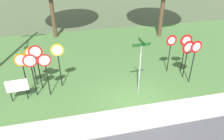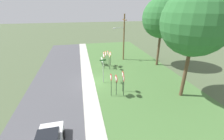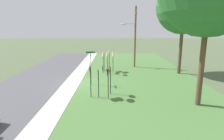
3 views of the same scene
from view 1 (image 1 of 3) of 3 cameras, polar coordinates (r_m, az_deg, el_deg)
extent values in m
plane|color=#4C5B3D|center=(11.16, 6.71, -9.74)|extent=(160.00, 160.00, 0.00)
cube|color=#BCB7AD|center=(10.58, 8.16, -12.29)|extent=(44.00, 1.60, 0.06)
cube|color=#477038|center=(16.01, -0.24, 3.80)|extent=(44.00, 12.00, 0.04)
cylinder|color=black|center=(11.91, -20.17, -2.04)|extent=(0.06, 0.06, 2.20)
cylinder|color=red|center=(11.39, -21.09, 2.32)|extent=(0.71, 0.07, 0.71)
cylinder|color=white|center=(11.37, -21.10, 2.28)|extent=(0.55, 0.04, 0.55)
cylinder|color=black|center=(12.29, -13.79, 0.50)|extent=(0.06, 0.06, 2.36)
cylinder|color=gold|center=(11.75, -14.45, 5.19)|extent=(0.71, 0.04, 0.71)
cylinder|color=white|center=(11.74, -14.45, 5.15)|extent=(0.55, 0.02, 0.55)
cylinder|color=black|center=(12.35, -22.16, -1.53)|extent=(0.06, 0.06, 2.10)
cylinder|color=orange|center=(11.86, -23.09, 2.48)|extent=(0.71, 0.13, 0.72)
cylinder|color=white|center=(11.85, -23.10, 2.44)|extent=(0.55, 0.09, 0.56)
cylinder|color=black|center=(12.36, -18.88, -0.07)|extent=(0.06, 0.06, 2.39)
cylinder|color=red|center=(11.82, -19.80, 4.62)|extent=(0.72, 0.05, 0.72)
cylinder|color=white|center=(11.81, -19.80, 4.58)|extent=(0.56, 0.03, 0.56)
cylinder|color=black|center=(12.86, -20.08, 0.33)|extent=(0.06, 0.06, 2.15)
cylinder|color=orange|center=(12.38, -20.91, 4.37)|extent=(0.65, 0.15, 0.66)
cylinder|color=white|center=(12.36, -20.92, 4.34)|extent=(0.50, 0.11, 0.51)
cylinder|color=black|center=(11.74, -16.83, -1.94)|extent=(0.06, 0.06, 2.19)
cylinder|color=red|center=(11.20, -17.61, 2.49)|extent=(0.68, 0.16, 0.69)
cylinder|color=white|center=(11.19, -17.61, 2.45)|extent=(0.53, 0.11, 0.53)
cylinder|color=black|center=(13.57, 19.01, 2.03)|extent=(0.06, 0.06, 2.11)
cone|color=red|center=(13.14, 19.79, 5.69)|extent=(0.83, 0.09, 0.83)
cone|color=white|center=(13.12, 19.84, 5.65)|extent=(0.56, 0.05, 0.56)
cylinder|color=black|center=(13.94, 14.99, 3.71)|extent=(0.06, 0.06, 2.23)
cone|color=red|center=(13.50, 15.65, 7.60)|extent=(0.69, 0.05, 0.69)
cone|color=white|center=(13.48, 15.69, 7.57)|extent=(0.47, 0.03, 0.47)
cylinder|color=black|center=(14.24, 18.50, 3.69)|extent=(0.06, 0.06, 2.21)
cone|color=red|center=(13.81, 19.27, 7.43)|extent=(0.76, 0.12, 0.76)
cone|color=white|center=(13.80, 19.31, 7.39)|extent=(0.52, 0.08, 0.52)
cylinder|color=black|center=(13.12, 20.64, 1.39)|extent=(0.06, 0.06, 2.38)
cone|color=red|center=(12.63, 21.64, 5.75)|extent=(0.73, 0.07, 0.73)
cone|color=silver|center=(12.62, 21.69, 5.71)|extent=(0.49, 0.04, 0.49)
cylinder|color=#9EA0A8|center=(11.33, 7.38, -0.18)|extent=(0.07, 0.07, 2.80)
cylinder|color=#9EA0A8|center=(10.70, 7.87, 6.39)|extent=(0.09, 0.09, 0.03)
cube|color=#19511E|center=(10.67, 7.90, 6.68)|extent=(0.96, 0.07, 0.15)
cube|color=#19511E|center=(10.61, 7.96, 7.53)|extent=(0.06, 0.82, 0.15)
cylinder|color=black|center=(12.37, -25.22, -6.53)|extent=(0.05, 0.05, 0.55)
cylinder|color=black|center=(12.25, -21.69, -6.06)|extent=(0.05, 0.05, 0.55)
cube|color=white|center=(11.97, -24.06, -3.88)|extent=(1.10, 0.11, 0.70)
cylinder|color=brown|center=(19.38, -15.96, 16.87)|extent=(0.36, 0.36, 6.00)
cylinder|color=brown|center=(19.41, 13.50, 17.51)|extent=(0.36, 0.36, 6.20)
camera|label=2|loc=(21.90, 65.48, 19.58)|focal=24.18mm
camera|label=3|loc=(23.54, 51.06, 15.18)|focal=30.31mm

